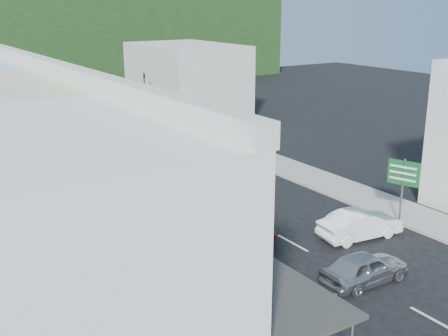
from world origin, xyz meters
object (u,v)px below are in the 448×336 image
(traffic_signal, at_px, (145,98))
(car_silver, at_px, (365,267))
(pedestrian_left, at_px, (127,231))
(car_red, at_px, (222,239))
(car_white, at_px, (360,224))
(direction_sign, at_px, (402,194))
(bus, at_px, (138,175))

(traffic_signal, bearing_deg, car_silver, 70.56)
(car_silver, distance_m, traffic_signal, 33.76)
(traffic_signal, bearing_deg, pedestrian_left, 53.89)
(car_red, bearing_deg, car_white, -113.14)
(car_white, xyz_separation_m, pedestrian_left, (-10.01, 4.57, 0.30))
(car_white, relative_size, traffic_signal, 0.92)
(car_silver, xyz_separation_m, pedestrian_left, (-6.85, 7.91, 0.30))
(pedestrian_left, height_order, traffic_signal, traffic_signal)
(car_red, xyz_separation_m, direction_sign, (9.19, -2.19, 1.08))
(bus, bearing_deg, direction_sign, -40.89)
(bus, xyz_separation_m, traffic_signal, (9.47, 19.35, 0.83))
(bus, height_order, car_white, bus)
(car_silver, distance_m, car_white, 4.60)
(bus, distance_m, pedestrian_left, 6.80)
(bus, relative_size, car_silver, 2.64)
(car_silver, xyz_separation_m, traffic_signal, (5.87, 33.21, 1.68))
(car_red, bearing_deg, pedestrian_left, 50.02)
(car_white, xyz_separation_m, traffic_signal, (2.71, 29.86, 1.68))
(bus, bearing_deg, traffic_signal, 71.26)
(pedestrian_left, bearing_deg, traffic_signal, -43.71)
(car_red, height_order, traffic_signal, traffic_signal)
(pedestrian_left, height_order, direction_sign, direction_sign)
(car_white, distance_m, pedestrian_left, 11.00)
(pedestrian_left, xyz_separation_m, traffic_signal, (12.72, 25.30, 1.38))
(pedestrian_left, distance_m, traffic_signal, 28.35)
(car_silver, bearing_deg, traffic_signal, -9.25)
(bus, height_order, pedestrian_left, bus)
(car_silver, height_order, car_red, same)
(bus, height_order, car_red, bus)
(pedestrian_left, relative_size, traffic_signal, 0.36)
(pedestrian_left, xyz_separation_m, direction_sign, (12.72, -4.65, 0.78))
(car_silver, height_order, car_white, same)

